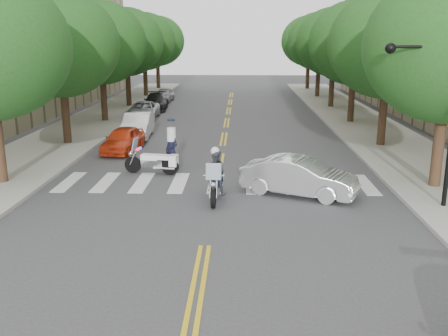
{
  "coord_description": "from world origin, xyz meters",
  "views": [
    {
      "loc": [
        1.01,
        -13.46,
        5.87
      ],
      "look_at": [
        0.42,
        4.06,
        1.3
      ],
      "focal_mm": 40.0,
      "sensor_mm": 36.0,
      "label": 1
    }
  ],
  "objects_px": {
    "motorcycle_parked": "(156,162)",
    "officer_standing": "(172,150)",
    "motorcycle_police": "(215,176)",
    "convertible": "(299,177)"
  },
  "relations": [
    {
      "from": "motorcycle_parked",
      "to": "officer_standing",
      "type": "height_order",
      "value": "officer_standing"
    },
    {
      "from": "motorcycle_police",
      "to": "officer_standing",
      "type": "relative_size",
      "value": 1.3
    },
    {
      "from": "motorcycle_parked",
      "to": "motorcycle_police",
      "type": "bearing_deg",
      "value": -132.14
    },
    {
      "from": "motorcycle_parked",
      "to": "officer_standing",
      "type": "xyz_separation_m",
      "value": [
        0.63,
        0.59,
        0.4
      ]
    },
    {
      "from": "motorcycle_police",
      "to": "convertible",
      "type": "xyz_separation_m",
      "value": [
        3.19,
        0.66,
        -0.17
      ]
    },
    {
      "from": "convertible",
      "to": "motorcycle_police",
      "type": "bearing_deg",
      "value": 125.61
    },
    {
      "from": "motorcycle_police",
      "to": "motorcycle_parked",
      "type": "relative_size",
      "value": 1.0
    },
    {
      "from": "motorcycle_police",
      "to": "motorcycle_parked",
      "type": "distance_m",
      "value": 4.53
    },
    {
      "from": "motorcycle_police",
      "to": "motorcycle_parked",
      "type": "bearing_deg",
      "value": -50.14
    },
    {
      "from": "motorcycle_parked",
      "to": "convertible",
      "type": "distance_m",
      "value": 6.66
    }
  ]
}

